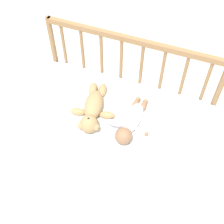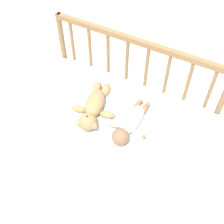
# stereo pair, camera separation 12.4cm
# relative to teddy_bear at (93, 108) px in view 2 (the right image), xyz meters

# --- Properties ---
(ground_plane) EXTENTS (12.00, 12.00, 0.00)m
(ground_plane) POSITION_rel_teddy_bear_xyz_m (0.12, 0.01, -0.52)
(ground_plane) COLOR silver
(crib_mattress) EXTENTS (1.17, 0.67, 0.47)m
(crib_mattress) POSITION_rel_teddy_bear_xyz_m (0.12, 0.01, -0.28)
(crib_mattress) COLOR silver
(crib_mattress) RESTS_ON ground_plane
(crib_rail) EXTENTS (1.17, 0.04, 0.83)m
(crib_rail) POSITION_rel_teddy_bear_xyz_m (0.12, 0.36, 0.07)
(crib_rail) COLOR #997047
(crib_rail) RESTS_ON ground_plane
(blanket) EXTENTS (0.75, 0.49, 0.01)m
(blanket) POSITION_rel_teddy_bear_xyz_m (0.12, 0.04, -0.04)
(blanket) COLOR white
(blanket) RESTS_ON crib_mattress
(teddy_bear) EXTENTS (0.29, 0.41, 0.11)m
(teddy_bear) POSITION_rel_teddy_bear_xyz_m (0.00, 0.00, 0.00)
(teddy_bear) COLOR tan
(teddy_bear) RESTS_ON crib_mattress
(baby) EXTENTS (0.26, 0.39, 0.10)m
(baby) POSITION_rel_teddy_bear_xyz_m (0.25, -0.01, -0.01)
(baby) COLOR white
(baby) RESTS_ON crib_mattress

